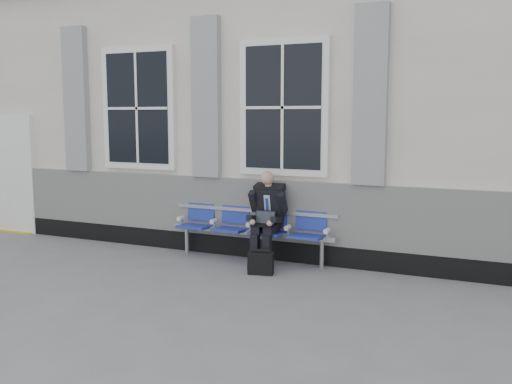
% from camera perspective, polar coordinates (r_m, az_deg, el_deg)
% --- Properties ---
extents(ground, '(70.00, 70.00, 0.00)m').
position_cam_1_polar(ground, '(7.39, -4.03, -9.19)').
color(ground, slate).
rests_on(ground, ground).
extents(station_building, '(14.40, 4.40, 4.49)m').
position_cam_1_polar(station_building, '(10.27, 4.96, 8.12)').
color(station_building, silver).
rests_on(station_building, ground).
extents(bench, '(2.60, 0.47, 0.91)m').
position_cam_1_polar(bench, '(8.45, -0.46, -3.15)').
color(bench, '#9EA0A3').
rests_on(bench, ground).
extents(businessman, '(0.54, 0.72, 1.35)m').
position_cam_1_polar(businessman, '(8.18, 1.12, -2.19)').
color(businessman, black).
rests_on(businessman, ground).
extents(briefcase, '(0.36, 0.21, 0.35)m').
position_cam_1_polar(briefcase, '(7.77, 0.49, -7.09)').
color(briefcase, black).
rests_on(briefcase, ground).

